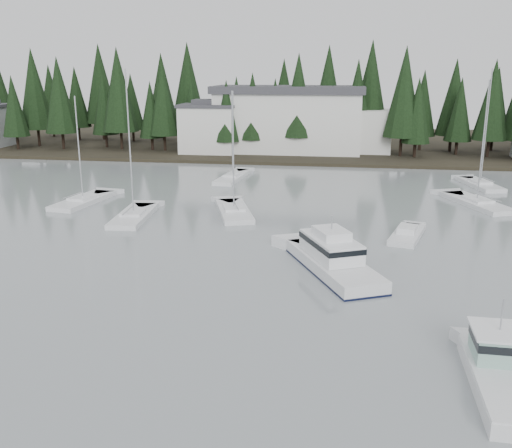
{
  "coord_description": "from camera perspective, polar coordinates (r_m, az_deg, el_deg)",
  "views": [
    {
      "loc": [
        4.37,
        -14.88,
        14.19
      ],
      "look_at": [
        -2.12,
        27.38,
        2.5
      ],
      "focal_mm": 40.0,
      "sensor_mm": 36.0,
      "label": 1
    }
  ],
  "objects": [
    {
      "name": "cabin_cruiser_center",
      "position": [
        41.75,
        7.66,
        -3.7
      ],
      "size": [
        7.71,
        11.27,
        4.67
      ],
      "rotation": [
        0.0,
        0.0,
        2.01
      ],
      "color": "silver",
      "rests_on": "ground"
    },
    {
      "name": "sailboat_5",
      "position": [
        76.37,
        21.5,
        3.59
      ],
      "size": [
        4.52,
        8.89,
        14.8
      ],
      "rotation": [
        0.0,
        0.0,
        1.8
      ],
      "color": "silver",
      "rests_on": "ground"
    },
    {
      "name": "sailboat_3",
      "position": [
        65.76,
        21.19,
        1.84
      ],
      "size": [
        6.5,
        10.34,
        13.64
      ],
      "rotation": [
        0.0,
        0.0,
        1.95
      ],
      "color": "silver",
      "rests_on": "ground"
    },
    {
      "name": "sailboat_7",
      "position": [
        57.8,
        -2.22,
        1.13
      ],
      "size": [
        5.63,
        9.79,
        12.67
      ],
      "rotation": [
        0.0,
        0.0,
        1.88
      ],
      "color": "silver",
      "rests_on": "ground"
    },
    {
      "name": "far_shore_land",
      "position": [
        112.86,
        6.5,
        7.98
      ],
      "size": [
        240.0,
        54.0,
        1.0
      ],
      "primitive_type": "cube",
      "color": "black",
      "rests_on": "ground"
    },
    {
      "name": "house_west",
      "position": [
        96.98,
        -4.72,
        9.6
      ],
      "size": [
        9.54,
        7.42,
        8.75
      ],
      "color": "silver",
      "rests_on": "ground"
    },
    {
      "name": "sailboat_9",
      "position": [
        57.14,
        -12.11,
        0.65
      ],
      "size": [
        3.63,
        9.29,
        14.73
      ],
      "rotation": [
        0.0,
        0.0,
        1.66
      ],
      "color": "silver",
      "rests_on": "ground"
    },
    {
      "name": "sailboat_6",
      "position": [
        65.07,
        -16.89,
        2.08
      ],
      "size": [
        4.1,
        9.44,
        11.99
      ],
      "rotation": [
        0.0,
        0.0,
        1.44
      ],
      "color": "silver",
      "rests_on": "ground"
    },
    {
      "name": "sailboat_4",
      "position": [
        76.1,
        -2.33,
        4.58
      ],
      "size": [
        3.43,
        10.53,
        12.01
      ],
      "rotation": [
        0.0,
        0.0,
        1.48
      ],
      "color": "silver",
      "rests_on": "ground"
    },
    {
      "name": "harbor_inn",
      "position": [
        97.86,
        4.47,
        10.32
      ],
      "size": [
        29.5,
        11.5,
        10.9
      ],
      "color": "silver",
      "rests_on": "ground"
    },
    {
      "name": "runabout_1",
      "position": [
        51.19,
        14.86,
        -1.17
      ],
      "size": [
        3.85,
        6.88,
        1.42
      ],
      "rotation": [
        0.0,
        0.0,
        1.3
      ],
      "color": "silver",
      "rests_on": "ground"
    },
    {
      "name": "lobster_boat_teal",
      "position": [
        29.4,
        23.37,
        -13.78
      ],
      "size": [
        2.94,
        8.02,
        4.4
      ],
      "rotation": [
        0.0,
        0.0,
        1.55
      ],
      "color": "silver",
      "rests_on": "ground"
    },
    {
      "name": "conifer_treeline",
      "position": [
        101.97,
        6.23,
        7.21
      ],
      "size": [
        200.0,
        22.0,
        20.0
      ],
      "primitive_type": null,
      "color": "black",
      "rests_on": "ground"
    }
  ]
}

